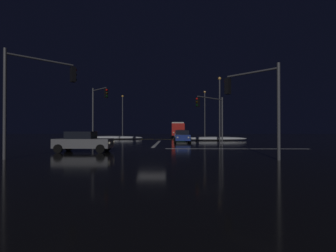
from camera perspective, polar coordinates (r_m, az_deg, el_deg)
ground at (r=21.98m, az=-3.79°, el=-5.40°), size 120.00×120.00×0.10m
stop_line_north at (r=29.39m, az=-2.57°, el=-4.08°), size 0.35×12.69×0.01m
centre_line_ns at (r=40.96m, az=-1.55°, el=-3.10°), size 22.00×0.15×0.01m
crosswalk_bar_east at (r=22.63m, az=15.71°, el=-5.10°), size 12.69×0.40×0.01m
snow_bank_left_curb at (r=42.00m, az=-12.89°, el=-2.65°), size 10.20×1.50×0.54m
snow_bank_right_curb at (r=37.33m, az=10.93°, el=-2.90°), size 9.32×1.50×0.56m
sedan_blue at (r=31.30m, az=3.35°, el=-2.41°), size 2.02×4.33×1.57m
sedan_silver at (r=37.40m, az=2.93°, el=-2.11°), size 2.02×4.33×1.57m
sedan_green at (r=43.66m, az=3.18°, el=-1.89°), size 2.02×4.33×1.57m
box_truck at (r=50.13m, az=2.28°, el=-0.69°), size 2.68×8.28×3.08m
sedan_gray_crossing at (r=19.89m, az=-19.10°, el=-3.42°), size 4.33×2.02×1.57m
traffic_signal_sw at (r=17.58m, az=-28.23°, el=8.15°), size 3.13×3.13×6.46m
traffic_signal_ne at (r=28.63m, az=10.14°, el=3.61°), size 3.60×3.60×5.57m
traffic_signal_nw at (r=30.21m, az=-15.94°, el=4.66°), size 2.52×2.52×6.71m
traffic_signal_se at (r=15.95m, az=19.24°, el=6.63°), size 2.65×2.65×5.53m
streetlamp_right_far at (r=51.45m, az=8.54°, el=3.54°), size 0.44×0.44×9.59m
streetlamp_left_far at (r=52.03m, az=-10.51°, el=3.03°), size 0.44×0.44×8.76m
streetlamp_right_near at (r=35.69m, az=11.91°, el=4.99°), size 0.44×0.44×9.13m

